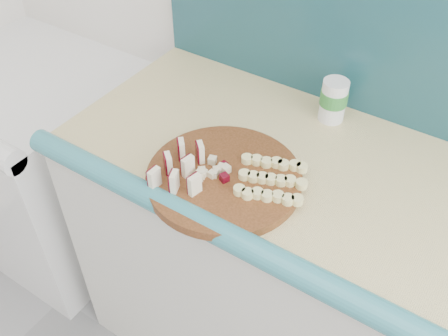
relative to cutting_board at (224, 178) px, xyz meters
name	(u,v)px	position (x,y,z in m)	size (l,w,h in m)	color
porcelain_fixture	(51,159)	(-0.94, 0.16, -0.52)	(0.70, 0.72, 0.84)	white
cutting_board	(224,178)	(0.00, 0.00, 0.00)	(0.37, 0.37, 0.02)	#40250D
apple_wedges	(180,167)	(-0.08, -0.06, 0.04)	(0.12, 0.17, 0.05)	#FDEDCB
apple_chunks	(214,170)	(-0.02, -0.01, 0.02)	(0.06, 0.07, 0.02)	beige
banana_slices	(272,179)	(0.10, 0.04, 0.02)	(0.19, 0.18, 0.02)	#F2E793
canister	(333,100)	(0.11, 0.36, 0.05)	(0.07, 0.07, 0.12)	white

